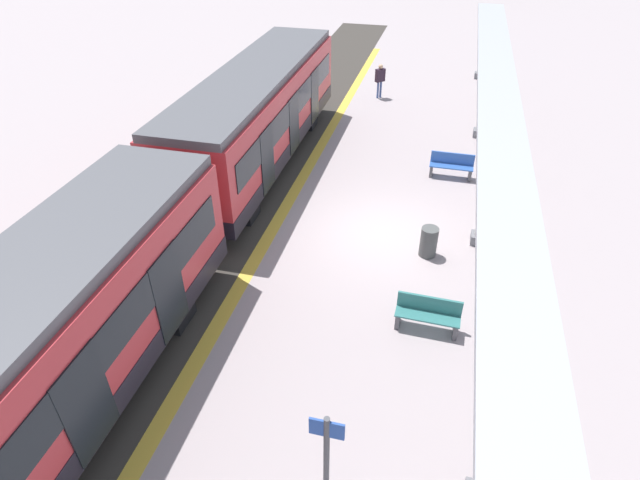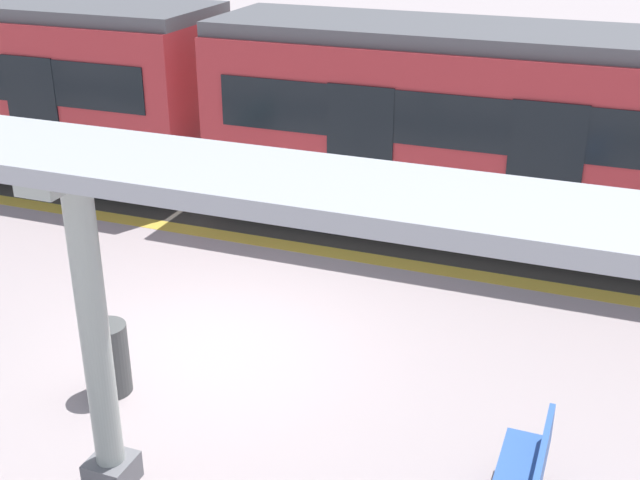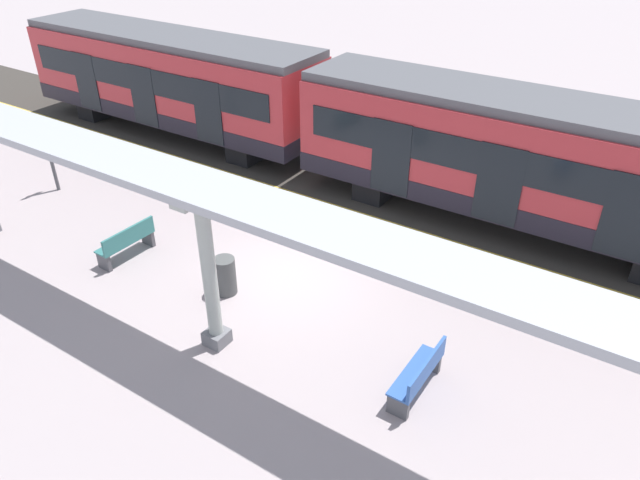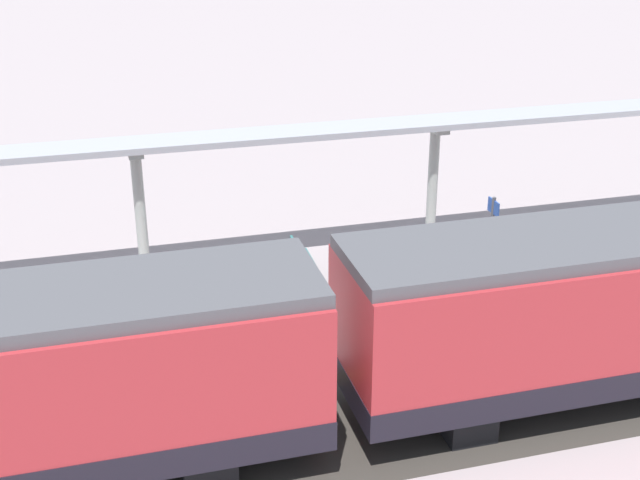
% 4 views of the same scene
% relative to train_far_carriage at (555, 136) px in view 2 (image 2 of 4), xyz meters
% --- Properties ---
extents(ground_plane, '(176.00, 176.00, 0.00)m').
position_rel_train_far_carriage_xyz_m(ground_plane, '(4.93, -3.53, -1.83)').
color(ground_plane, '#A29496').
extents(tactile_edge_strip, '(0.38, 39.64, 0.01)m').
position_rel_train_far_carriage_xyz_m(tactile_edge_strip, '(1.78, -3.53, -1.82)').
color(tactile_edge_strip, gold).
rests_on(tactile_edge_strip, ground).
extents(trackbed, '(3.20, 51.64, 0.01)m').
position_rel_train_far_carriage_xyz_m(trackbed, '(-0.01, -3.53, -1.82)').
color(trackbed, '#38332D').
rests_on(trackbed, ground).
extents(train_far_carriage, '(2.65, 11.54, 3.48)m').
position_rel_train_far_carriage_xyz_m(train_far_carriage, '(0.00, 0.00, 0.00)').
color(train_far_carriage, '#B32D33').
rests_on(train_far_carriage, ground).
extents(canopy_pillar_third, '(1.10, 0.44, 3.40)m').
position_rel_train_far_carriage_xyz_m(canopy_pillar_third, '(7.83, -3.31, -0.10)').
color(canopy_pillar_third, slate).
rests_on(canopy_pillar_third, ground).
extents(canopy_beam, '(1.20, 31.62, 0.16)m').
position_rel_train_far_carriage_xyz_m(canopy_beam, '(7.83, -3.38, 1.66)').
color(canopy_beam, '#A8AAB2').
rests_on(canopy_beam, canopy_pillar_nearest).
extents(trash_bin, '(0.48, 0.48, 0.89)m').
position_rel_train_far_carriage_xyz_m(trash_bin, '(6.43, -4.26, -1.38)').
color(trash_bin, '#474949').
rests_on(trash_bin, ground).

